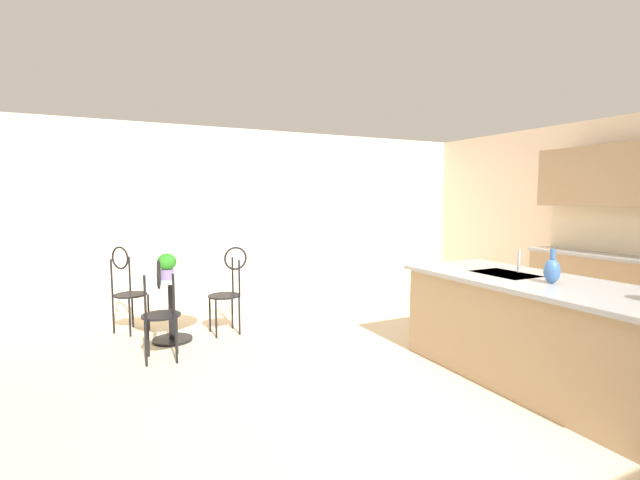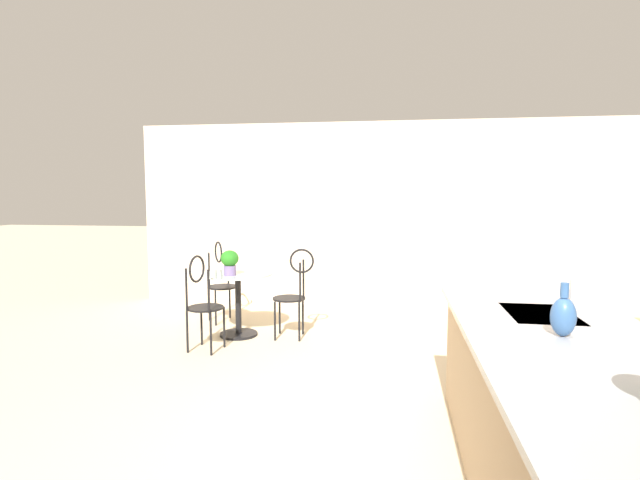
# 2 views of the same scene
# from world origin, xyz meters

# --- Properties ---
(ground_plane) EXTENTS (40.00, 40.00, 0.00)m
(ground_plane) POSITION_xyz_m (0.00, 0.00, 0.00)
(ground_plane) COLOR beige
(wall_left_window) EXTENTS (0.12, 7.80, 2.70)m
(wall_left_window) POSITION_xyz_m (-4.26, 0.00, 1.35)
(wall_left_window) COLOR beige
(wall_left_window) RESTS_ON ground
(kitchen_island) EXTENTS (2.80, 1.06, 0.92)m
(kitchen_island) POSITION_xyz_m (0.30, 0.85, 0.46)
(kitchen_island) COLOR tan
(kitchen_island) RESTS_ON ground
(bistro_table) EXTENTS (0.80, 0.80, 0.74)m
(bistro_table) POSITION_xyz_m (-2.49, -1.87, 0.45)
(bistro_table) COLOR black
(bistro_table) RESTS_ON ground
(chair_near_window) EXTENTS (0.53, 0.53, 1.04)m
(chair_near_window) POSITION_xyz_m (-3.10, -2.30, 0.57)
(chair_near_window) COLOR black
(chair_near_window) RESTS_ON ground
(chair_by_island) EXTENTS (0.51, 0.44, 1.04)m
(chair_by_island) POSITION_xyz_m (-1.86, -2.05, 0.57)
(chair_by_island) COLOR black
(chair_by_island) RESTS_ON ground
(chair_toward_desk) EXTENTS (0.39, 0.49, 1.04)m
(chair_toward_desk) POSITION_xyz_m (-2.50, -1.20, 0.57)
(chair_toward_desk) COLOR black
(chair_toward_desk) RESTS_ON ground
(sink_faucet) EXTENTS (0.02, 0.02, 0.22)m
(sink_faucet) POSITION_xyz_m (-0.25, 1.03, 1.03)
(sink_faucet) COLOR #B2B5BA
(sink_faucet) RESTS_ON kitchen_island
(potted_plant_on_table) EXTENTS (0.20, 0.20, 0.29)m
(potted_plant_on_table) POSITION_xyz_m (-2.36, -1.92, 0.90)
(potted_plant_on_table) COLOR #7A669E
(potted_plant_on_table) RESTS_ON bistro_table
(vase_on_counter) EXTENTS (0.13, 0.13, 0.29)m
(vase_on_counter) POSITION_xyz_m (0.25, 0.82, 1.03)
(vase_on_counter) COLOR #386099
(vase_on_counter) RESTS_ON kitchen_island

